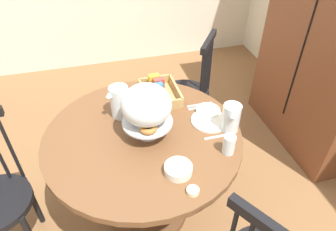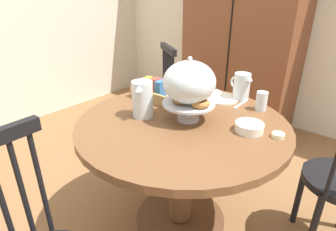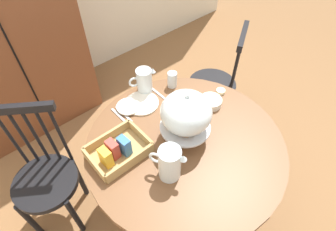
# 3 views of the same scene
# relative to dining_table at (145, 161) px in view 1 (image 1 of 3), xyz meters

# --- Properties ---
(ground_plane) EXTENTS (10.00, 10.00, 0.00)m
(ground_plane) POSITION_rel_dining_table_xyz_m (0.12, 0.08, -0.51)
(ground_plane) COLOR brown
(dining_table) EXTENTS (1.13, 1.13, 0.74)m
(dining_table) POSITION_rel_dining_table_xyz_m (0.00, 0.00, 0.00)
(dining_table) COLOR brown
(dining_table) RESTS_ON ground_plane
(windsor_chair_facing_door) EXTENTS (0.46, 0.46, 0.97)m
(windsor_chair_facing_door) POSITION_rel_dining_table_xyz_m (-0.70, 0.52, -0.06)
(windsor_chair_facing_door) COLOR black
(windsor_chair_facing_door) RESTS_ON ground_plane
(pastry_stand_with_dome) EXTENTS (0.28, 0.28, 0.34)m
(pastry_stand_with_dome) POSITION_rel_dining_table_xyz_m (0.02, 0.03, 0.43)
(pastry_stand_with_dome) COLOR silver
(pastry_stand_with_dome) RESTS_ON dining_table
(orange_juice_pitcher) EXTENTS (0.12, 0.18, 0.20)m
(orange_juice_pitcher) POSITION_rel_dining_table_xyz_m (-0.20, -0.09, 0.32)
(orange_juice_pitcher) COLOR silver
(orange_juice_pitcher) RESTS_ON dining_table
(milk_pitcher) EXTENTS (0.18, 0.10, 0.17)m
(milk_pitcher) POSITION_rel_dining_table_xyz_m (0.09, 0.49, 0.30)
(milk_pitcher) COLOR silver
(milk_pitcher) RESTS_ON dining_table
(cereal_basket) EXTENTS (0.32, 0.24, 0.12)m
(cereal_basket) POSITION_rel_dining_table_xyz_m (-0.33, 0.18, 0.27)
(cereal_basket) COLOR tan
(cereal_basket) RESTS_ON dining_table
(china_plate_large) EXTENTS (0.22, 0.22, 0.01)m
(china_plate_large) POSITION_rel_dining_table_xyz_m (0.00, 0.41, 0.23)
(china_plate_large) COLOR white
(china_plate_large) RESTS_ON dining_table
(china_plate_small) EXTENTS (0.15, 0.15, 0.01)m
(china_plate_small) POSITION_rel_dining_table_xyz_m (-0.09, 0.43, 0.24)
(china_plate_small) COLOR white
(china_plate_small) RESTS_ON china_plate_large
(cereal_bowl) EXTENTS (0.14, 0.14, 0.04)m
(cereal_bowl) POSITION_rel_dining_table_xyz_m (0.33, 0.11, 0.25)
(cereal_bowl) COLOR white
(cereal_bowl) RESTS_ON dining_table
(drinking_glass) EXTENTS (0.06, 0.06, 0.11)m
(drinking_glass) POSITION_rel_dining_table_xyz_m (0.26, 0.41, 0.28)
(drinking_glass) COLOR silver
(drinking_glass) RESTS_ON dining_table
(butter_dish) EXTENTS (0.06, 0.06, 0.02)m
(butter_dish) POSITION_rel_dining_table_xyz_m (0.46, 0.14, 0.24)
(butter_dish) COLOR beige
(butter_dish) RESTS_ON dining_table
(table_knife) EXTENTS (0.01, 0.17, 0.01)m
(table_knife) POSITION_rel_dining_table_xyz_m (-0.14, 0.41, 0.23)
(table_knife) COLOR silver
(table_knife) RESTS_ON dining_table
(dinner_fork) EXTENTS (0.01, 0.17, 0.01)m
(dinner_fork) POSITION_rel_dining_table_xyz_m (-0.17, 0.41, 0.23)
(dinner_fork) COLOR silver
(dinner_fork) RESTS_ON dining_table
(soup_spoon) EXTENTS (0.01, 0.17, 0.01)m
(soup_spoon) POSITION_rel_dining_table_xyz_m (0.14, 0.41, 0.23)
(soup_spoon) COLOR silver
(soup_spoon) RESTS_ON dining_table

